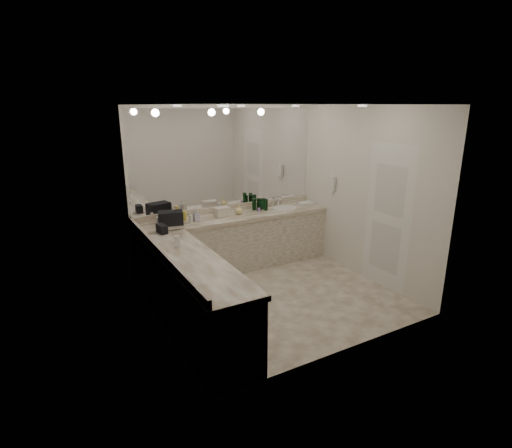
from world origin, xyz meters
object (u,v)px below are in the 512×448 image
black_toiletry_bag (171,218)px  hand_towel (305,203)px  sink (284,208)px  cream_cosmetic_case (222,212)px  soap_bottle_c (239,210)px  soap_bottle_b (196,215)px  wall_phone (332,184)px  soap_bottle_a (196,213)px

black_toiletry_bag → hand_towel: bearing=1.2°
sink → cream_cosmetic_case: 1.17m
soap_bottle_c → cream_cosmetic_case: bearing=174.0°
hand_towel → sink: bearing=-176.2°
soap_bottle_c → soap_bottle_b: bearing=-177.4°
sink → wall_phone: 0.91m
wall_phone → soap_bottle_b: size_ratio=1.30×
cream_cosmetic_case → wall_phone: bearing=-24.9°
soap_bottle_a → hand_towel: bearing=-0.4°
wall_phone → soap_bottle_c: (-1.48, 0.50, -0.37)m
wall_phone → soap_bottle_a: (-2.21, 0.54, -0.35)m
soap_bottle_a → soap_bottle_c: soap_bottle_a is taller
cream_cosmetic_case → soap_bottle_a: 0.44m
wall_phone → cream_cosmetic_case: bearing=163.4°
hand_towel → soap_bottle_b: (-2.08, -0.07, 0.07)m
hand_towel → soap_bottle_a: size_ratio=1.28×
soap_bottle_a → soap_bottle_b: bearing=-103.1°
hand_towel → black_toiletry_bag: bearing=-178.8°
black_toiletry_bag → wall_phone: bearing=-10.4°
black_toiletry_bag → hand_towel: (2.48, 0.05, -0.08)m
sink → soap_bottle_c: bearing=-179.9°
sink → wall_phone: size_ratio=1.83×
sink → wall_phone: wall_phone is taller
soap_bottle_c → black_toiletry_bag: bearing=-179.1°
cream_cosmetic_case → soap_bottle_a: (-0.44, 0.02, 0.03)m
sink → black_toiletry_bag: 2.02m
soap_bottle_a → soap_bottle_c: (0.72, -0.05, -0.02)m
cream_cosmetic_case → soap_bottle_b: size_ratio=1.31×
wall_phone → cream_cosmetic_case: wall_phone is taller
black_toiletry_bag → soap_bottle_c: black_toiletry_bag is taller
soap_bottle_b → wall_phone: bearing=-11.8°
soap_bottle_b → soap_bottle_c: 0.74m
cream_cosmetic_case → soap_bottle_b: (-0.46, -0.06, 0.02)m
cream_cosmetic_case → soap_bottle_c: bearing=-14.2°
cream_cosmetic_case → soap_bottle_c: size_ratio=1.51×
sink → black_toiletry_bag: size_ratio=1.26×
soap_bottle_a → soap_bottle_c: 0.73m
black_toiletry_bag → cream_cosmetic_case: 0.85m
sink → black_toiletry_bag: black_toiletry_bag is taller
wall_phone → soap_bottle_c: wall_phone is taller
sink → soap_bottle_b: size_ratio=2.39×
cream_cosmetic_case → hand_towel: cream_cosmetic_case is taller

